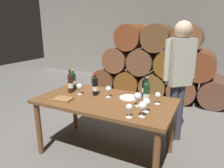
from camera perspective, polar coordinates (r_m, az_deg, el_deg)
name	(u,v)px	position (r m, az deg, el deg)	size (l,w,h in m)	color
ground_plane	(105,152)	(2.90, -1.85, -18.60)	(14.00, 14.00, 0.00)	#66635E
cellar_back_wall	(172,35)	(6.41, 16.50, 13.14)	(10.00, 0.24, 2.80)	gray
barrel_stack	(157,65)	(4.92, 12.54, 5.16)	(3.12, 0.90, 1.69)	brown
dining_table	(105,106)	(2.58, -1.98, -6.26)	(1.70, 0.90, 0.76)	brown
wine_bottle_0	(146,93)	(2.39, 9.60, -2.53)	(0.07, 0.07, 0.31)	#19381E
wine_bottle_1	(145,87)	(2.65, 9.19, -0.94)	(0.07, 0.07, 0.28)	black
wine_bottle_2	(70,83)	(2.83, -11.56, 0.34)	(0.07, 0.07, 0.32)	black
wine_bottle_3	(73,80)	(2.99, -10.81, 1.03)	(0.07, 0.07, 0.30)	black
wine_bottle_4	(146,91)	(2.50, 9.62, -1.86)	(0.07, 0.07, 0.29)	black
wine_bottle_5	(95,86)	(2.68, -4.74, -0.50)	(0.07, 0.07, 0.29)	black
wine_glass_0	(158,96)	(2.43, 12.68, -3.21)	(0.07, 0.07, 0.15)	white
wine_glass_1	(79,87)	(2.73, -9.11, -0.77)	(0.08, 0.08, 0.15)	white
wine_glass_2	(146,102)	(2.18, 9.64, -5.08)	(0.08, 0.08, 0.16)	white
wine_glass_3	(142,106)	(2.06, 8.51, -6.19)	(0.09, 0.09, 0.16)	white
wine_glass_4	(109,89)	(2.59, -0.93, -1.53)	(0.07, 0.07, 0.15)	white
wine_glass_5	(138,97)	(2.32, 7.24, -3.52)	(0.09, 0.09, 0.16)	white
wine_glass_6	(129,108)	(2.03, 4.83, -6.70)	(0.07, 0.07, 0.14)	white
tasting_notebook	(63,99)	(2.58, -13.60, -4.19)	(0.22, 0.16, 0.03)	#936038
serving_plate	(129,98)	(2.59, 4.75, -3.84)	(0.24, 0.24, 0.01)	white
sommelier_presenting	(179,71)	(2.94, 18.39, 3.35)	(0.37, 0.37, 1.72)	#383842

